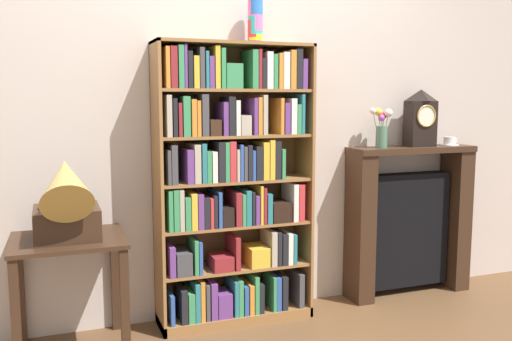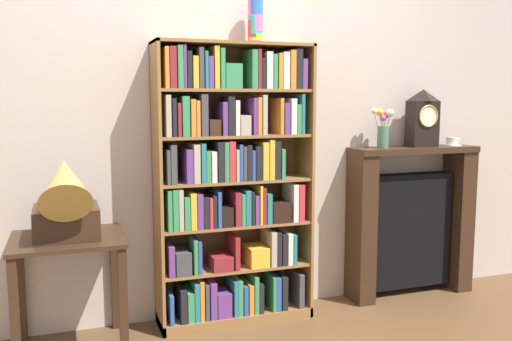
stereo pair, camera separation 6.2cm
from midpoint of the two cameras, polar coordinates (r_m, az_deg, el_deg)
ground_plane at (r=3.42m, az=-1.91°, el=-16.09°), size 7.66×6.40×0.02m
wall_back at (r=3.50m, az=-1.24°, el=6.52°), size 4.66×0.08×2.60m
bookshelf at (r=3.31m, az=-3.05°, el=-1.67°), size 0.94×0.28×1.68m
cup_stack at (r=3.39m, az=-0.62°, el=15.19°), size 0.09×0.09×0.27m
side_table_left at (r=3.13m, az=-19.29°, el=-9.11°), size 0.58×0.52×0.63m
gramophone at (r=2.98m, az=-19.54°, el=-3.00°), size 0.33×0.49×0.51m
fireplace_mantel at (r=3.99m, az=14.95°, el=-5.09°), size 0.90×0.24×1.03m
mantel_clock at (r=3.92m, az=16.19°, el=5.23°), size 0.20×0.13×0.39m
flower_vase at (r=3.75m, az=12.39°, el=4.31°), size 0.15×0.08×0.26m
teacup_with_saucer at (r=4.08m, az=18.94°, el=2.84°), size 0.13×0.13×0.06m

